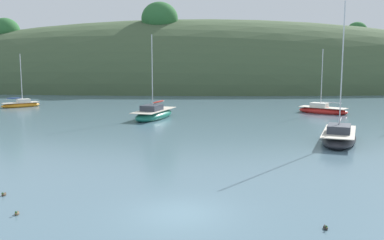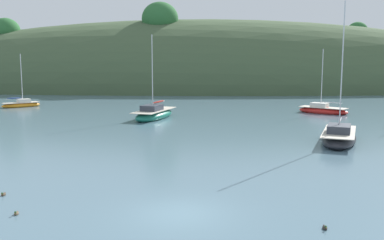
# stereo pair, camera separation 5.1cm
# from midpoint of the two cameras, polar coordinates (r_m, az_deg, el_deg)

# --- Properties ---
(ground_plane) EXTENTS (400.00, 400.00, 0.00)m
(ground_plane) POSITION_cam_midpoint_polar(r_m,az_deg,el_deg) (18.74, -1.54, -12.24)
(ground_plane) COLOR slate
(far_shoreline_hill) EXTENTS (150.00, 36.00, 32.82)m
(far_shoreline_hill) POSITION_cam_midpoint_polar(r_m,az_deg,el_deg) (94.81, 0.88, 4.11)
(far_shoreline_hill) COLOR #425638
(far_shoreline_hill) RESTS_ON ground
(sailboat_cream_ketch) EXTENTS (4.96, 7.93, 11.05)m
(sailboat_cream_ketch) POSITION_cam_midpoint_polar(r_m,az_deg,el_deg) (35.79, 18.78, -2.14)
(sailboat_cream_ketch) COLOR #232328
(sailboat_cream_ketch) RESTS_ON ground
(sailboat_navy_dinghy) EXTENTS (5.05, 4.51, 7.38)m
(sailboat_navy_dinghy) POSITION_cam_midpoint_polar(r_m,az_deg,el_deg) (63.72, -21.50, 1.91)
(sailboat_navy_dinghy) COLOR orange
(sailboat_navy_dinghy) RESTS_ON ground
(sailboat_red_portside) EXTENTS (6.08, 5.23, 7.90)m
(sailboat_red_portside) POSITION_cam_midpoint_polar(r_m,az_deg,el_deg) (54.69, 16.83, 1.24)
(sailboat_red_portside) COLOR red
(sailboat_red_portside) RESTS_ON ground
(sailboat_teal_outer) EXTENTS (4.89, 8.31, 9.38)m
(sailboat_teal_outer) POSITION_cam_midpoint_polar(r_m,az_deg,el_deg) (47.93, -4.97, 0.76)
(sailboat_teal_outer) COLOR #196B56
(sailboat_teal_outer) RESTS_ON ground
(duck_lone_left) EXTENTS (0.23, 0.43, 0.24)m
(duck_lone_left) POSITION_cam_midpoint_polar(r_m,az_deg,el_deg) (20.05, -22.01, -11.31)
(duck_lone_left) COLOR brown
(duck_lone_left) RESTS_ON ground
(duck_straggler) EXTENTS (0.21, 0.43, 0.24)m
(duck_straggler) POSITION_cam_midpoint_polar(r_m,az_deg,el_deg) (17.93, 17.13, -13.38)
(duck_straggler) COLOR #2D2823
(duck_straggler) RESTS_ON ground
(duck_trailing) EXTENTS (0.20, 0.43, 0.24)m
(duck_trailing) POSITION_cam_midpoint_polar(r_m,az_deg,el_deg) (22.94, -23.47, -8.95)
(duck_trailing) COLOR #473828
(duck_trailing) RESTS_ON ground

